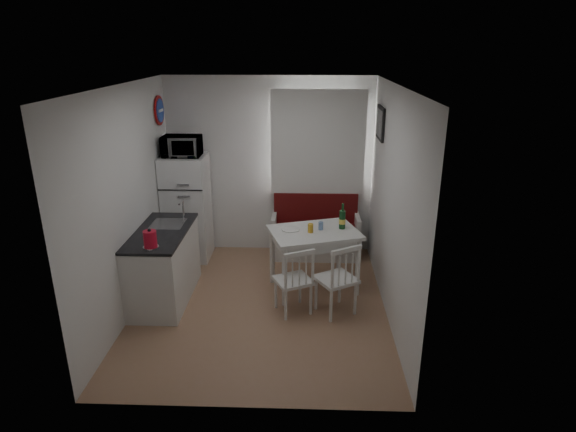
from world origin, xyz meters
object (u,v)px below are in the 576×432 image
Objects in this scene: chair_left at (293,275)px; chair_right at (337,273)px; fridge at (187,208)px; kettle at (150,239)px; wine_bottle at (342,216)px; kitchen_counter at (164,264)px; bench at (315,236)px; microwave at (182,146)px; dining_table at (314,238)px.

chair_right is at bearing -26.21° from chair_left.
chair_left is 0.34× the size of fridge.
wine_bottle is (2.15, 0.94, -0.04)m from kettle.
chair_left is (1.60, -0.35, 0.06)m from kitchen_counter.
kettle is at bearing -134.16° from bench.
kitchen_counter is 0.86× the size of fridge.
fridge reaches higher than wine_bottle.
kitchen_counter is 2.33m from bench.
microwave is 1.57× the size of wine_bottle.
chair_left reaches higher than dining_table.
fridge reaches higher than kettle.
chair_right is (0.50, -0.01, 0.03)m from chair_left.
kitchen_counter is 1.06× the size of dining_table.
fridge reaches higher than kitchen_counter.
wine_bottle is (2.18, -0.84, 0.20)m from fridge.
microwave is at bearing 109.92° from chair_left.
chair_right is 2.10m from kettle.
bench reaches higher than chair_left.
chair_right is 2.83m from microwave.
dining_table is at bearing 25.02° from kettle.
fridge is at bearing 90.00° from microwave.
microwave is (-2.08, 1.55, 1.13)m from chair_right.
kitchen_counter is at bearing -144.30° from bench.
microwave reaches higher than fridge.
chair_left is 2.28× the size of kettle.
bench reaches higher than dining_table.
kitchen_counter is 1.89m from dining_table.
dining_table is 0.73m from chair_left.
kitchen_counter reaches higher than bench.
chair_right is at bearing -37.69° from fridge.
kettle is at bearing 161.12° from chair_left.
bench is 1.20m from wine_bottle.
bench is 2.49× the size of chair_left.
bench is at bearing 35.70° from kitchen_counter.
microwave is (-1.83, 0.89, 0.97)m from dining_table.
wine_bottle is at bearing 23.61° from kettle.
dining_table is 2.06m from fridge.
microwave is at bearing 160.00° from wine_bottle.
chair_left is 1.01× the size of microwave.
kettle is (0.05, -0.54, 0.56)m from kitchen_counter.
microwave reaches higher than bench.
wine_bottle is (2.18, -0.79, -0.71)m from microwave.
chair_right is (0.25, -0.66, -0.16)m from dining_table.
bench is 1.74m from chair_right.
kettle is (0.03, -1.73, -0.67)m from microwave.
bench is at bearing 70.17° from dining_table.
chair_right is 1.76× the size of wine_bottle.
chair_left is 0.90× the size of chair_right.
bench reaches higher than chair_right.
chair_left is at bearing -128.42° from wine_bottle.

